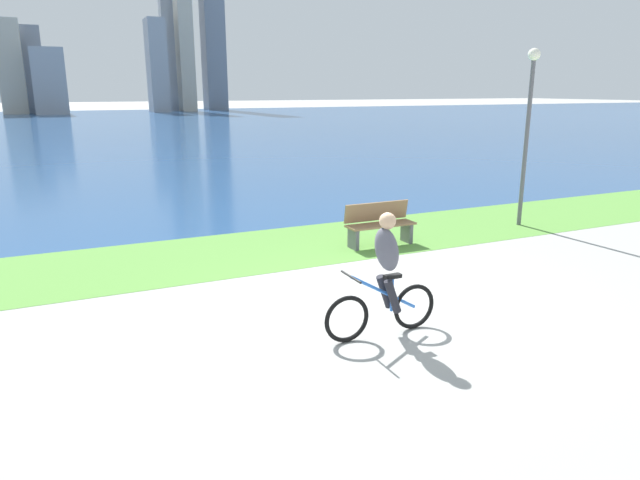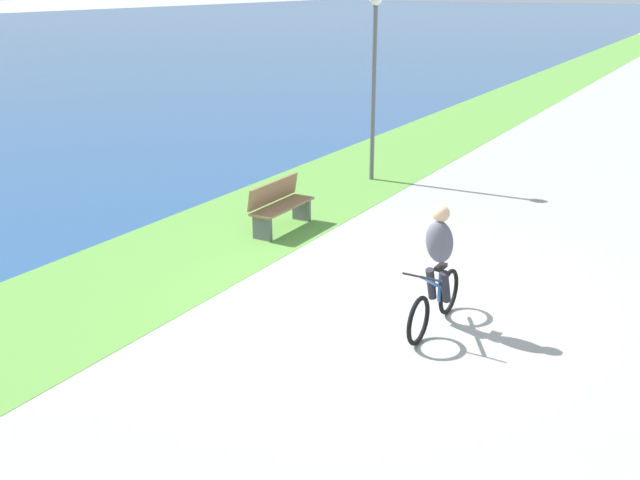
% 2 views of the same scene
% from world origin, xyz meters
% --- Properties ---
extents(ground_plane, '(300.00, 300.00, 0.00)m').
position_xyz_m(ground_plane, '(0.00, 0.00, 0.00)').
color(ground_plane, '#9E9E99').
extents(grass_strip_bayside, '(120.00, 3.11, 0.01)m').
position_xyz_m(grass_strip_bayside, '(0.00, 3.64, 0.00)').
color(grass_strip_bayside, '#59933D').
rests_on(grass_strip_bayside, ground).
extents(bay_water_surface, '(300.00, 83.56, 0.00)m').
position_xyz_m(bay_water_surface, '(0.00, 46.98, 0.00)').
color(bay_water_surface, navy).
rests_on(bay_water_surface, ground).
extents(cyclist_lead, '(1.68, 0.52, 1.68)m').
position_xyz_m(cyclist_lead, '(-0.49, -1.03, 0.84)').
color(cyclist_lead, black).
rests_on(cyclist_lead, ground).
extents(bench_near_path, '(1.50, 0.47, 0.90)m').
position_xyz_m(bench_near_path, '(1.79, 2.93, 0.45)').
color(bench_near_path, olive).
rests_on(bench_near_path, ground).
extents(lamppost_tall, '(0.28, 0.28, 4.10)m').
position_xyz_m(lamppost_tall, '(5.83, 3.09, 2.66)').
color(lamppost_tall, '#595960').
rests_on(lamppost_tall, ground).
extents(city_skyline_far_shore, '(41.57, 10.80, 27.90)m').
position_xyz_m(city_skyline_far_shore, '(1.65, 80.15, 8.78)').
color(city_skyline_far_shore, '#8C939E').
rests_on(city_skyline_far_shore, ground).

